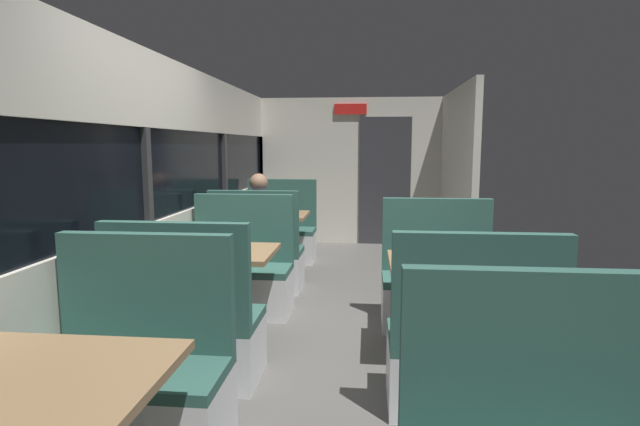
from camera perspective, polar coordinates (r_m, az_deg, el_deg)
ground_plane at (r=4.03m, az=1.09°, el=-15.15°), size 3.30×9.20×0.02m
carriage_window_panel_left at (r=4.12m, az=-19.45°, el=1.02°), size 0.09×8.48×2.30m
carriage_end_bulkhead at (r=7.91m, az=3.90°, el=4.70°), size 2.90×0.11×2.30m
carriage_aisle_panel_right at (r=6.82m, az=15.40°, el=4.05°), size 0.08×2.40×2.30m
dining_table_near_window at (r=2.20m, az=-29.09°, el=-18.02°), size 0.90×0.70×0.74m
bench_near_window_facing_entry at (r=2.88m, az=-20.36°, el=-18.14°), size 0.95×0.50×1.10m
dining_table_mid_window at (r=4.03m, az=-11.71°, el=-5.62°), size 0.90×0.70×0.74m
bench_mid_window_facing_end at (r=3.49m, az=-15.04°, el=-13.22°), size 0.95×0.50×1.10m
bench_mid_window_facing_entry at (r=4.76m, az=-9.10°, el=-7.35°), size 0.95×0.50×1.10m
dining_table_far_window at (r=6.05m, az=-5.77°, el=-1.02°), size 0.90×0.70×0.74m
bench_far_window_facing_end at (r=5.44m, az=-7.17°, el=-5.38°), size 0.95×0.50×1.10m
bench_far_window_facing_entry at (r=6.78m, az=-4.58°, el=-2.72°), size 0.95×0.50×1.10m
dining_table_rear_aisle at (r=3.71m, az=14.94°, el=-6.89°), size 0.90×0.70×0.74m
bench_rear_aisle_facing_end at (r=3.16m, az=16.86°, el=-15.58°), size 0.95×0.50×1.10m
bench_rear_aisle_facing_entry at (r=4.46m, az=13.33°, el=-8.50°), size 0.95×0.50×1.10m
seated_passenger at (r=5.46m, az=-7.04°, el=-3.08°), size 0.47×0.55×1.26m
coffee_cup_secondary at (r=5.89m, az=-3.98°, el=0.20°), size 0.07×0.07×0.09m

